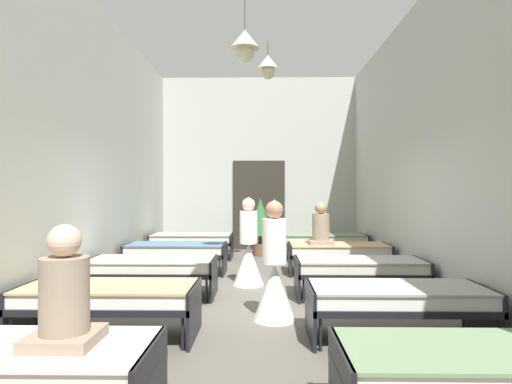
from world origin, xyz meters
TOP-DOWN VIEW (x-y plane):
  - ground_plane at (0.00, 0.00)m, footprint 5.81×11.11m
  - room_shell at (0.00, 1.15)m, footprint 5.61×10.71m
  - bed_left_row_0 at (-1.56, -3.64)m, footprint 1.90×0.84m
  - bed_right_row_0 at (1.56, -3.64)m, footprint 1.90×0.84m
  - bed_left_row_1 at (-1.56, -1.82)m, footprint 1.90×0.84m
  - bed_right_row_1 at (1.56, -1.82)m, footprint 1.90×0.84m
  - bed_left_row_2 at (-1.56, 0.00)m, footprint 1.90×0.84m
  - bed_right_row_2 at (1.56, 0.00)m, footprint 1.90×0.84m
  - bed_left_row_3 at (-1.56, 1.82)m, footprint 1.90×0.84m
  - bed_right_row_3 at (1.56, 1.82)m, footprint 1.90×0.84m
  - bed_left_row_4 at (-1.56, 3.64)m, footprint 1.90×0.84m
  - bed_right_row_4 at (1.56, 3.64)m, footprint 1.90×0.84m
  - nurse_near_aisle at (0.25, -1.16)m, footprint 0.52×0.52m
  - nurse_mid_aisle at (-0.13, 0.81)m, footprint 0.52×0.52m
  - patient_seated_primary at (-1.21, -3.63)m, footprint 0.44×0.44m
  - patient_seated_secondary at (1.21, 1.72)m, footprint 0.44×0.44m
  - potted_plant at (0.05, 4.08)m, footprint 0.61×0.61m

SIDE VIEW (x-z plane):
  - ground_plane at x=0.00m, z-range -0.10..0.00m
  - bed_left_row_0 at x=-1.56m, z-range 0.15..0.73m
  - bed_right_row_0 at x=1.56m, z-range 0.15..0.73m
  - bed_left_row_1 at x=-1.56m, z-range 0.15..0.73m
  - bed_right_row_1 at x=1.56m, z-range 0.15..0.73m
  - bed_left_row_2 at x=-1.56m, z-range 0.15..0.73m
  - bed_right_row_2 at x=1.56m, z-range 0.15..0.73m
  - bed_left_row_3 at x=-1.56m, z-range 0.15..0.73m
  - bed_right_row_3 at x=1.56m, z-range 0.15..0.73m
  - bed_left_row_4 at x=-1.56m, z-range 0.15..0.73m
  - bed_right_row_4 at x=1.56m, z-range 0.15..0.73m
  - nurse_near_aisle at x=0.25m, z-range -0.21..1.27m
  - nurse_mid_aisle at x=-0.13m, z-range -0.21..1.27m
  - potted_plant at x=0.05m, z-range 0.16..1.57m
  - patient_seated_primary at x=-1.21m, z-range 0.47..1.27m
  - patient_seated_secondary at x=1.21m, z-range 0.47..1.27m
  - room_shell at x=0.00m, z-range 0.01..4.66m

